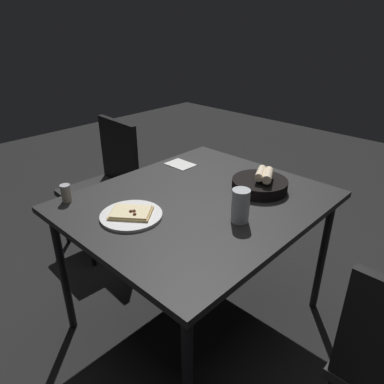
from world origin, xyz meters
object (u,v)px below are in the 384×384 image
object	(u,v)px
bread_basket	(260,184)
pepper_shaker	(66,194)
pizza_plate	(131,215)
chair_far	(107,178)
dining_table	(198,210)
beer_glass	(240,208)

from	to	relation	value
bread_basket	pepper_shaker	xyz separation A→B (m)	(0.59, 0.73, 0.00)
pizza_plate	pepper_shaker	size ratio (longest dim) A/B	3.19
pizza_plate	pepper_shaker	distance (m)	0.36
pepper_shaker	pizza_plate	bearing A→B (deg)	-160.60
pizza_plate	bread_basket	bearing A→B (deg)	-112.29
pizza_plate	bread_basket	xyz separation A→B (m)	(-0.25, -0.61, 0.02)
chair_far	bread_basket	bearing A→B (deg)	-172.65
dining_table	chair_far	distance (m)	1.02
dining_table	pizza_plate	world-z (taller)	pizza_plate
beer_glass	chair_far	world-z (taller)	chair_far
bread_basket	pizza_plate	bearing A→B (deg)	67.71
pizza_plate	beer_glass	distance (m)	0.47
beer_glass	chair_far	bearing A→B (deg)	-7.40
dining_table	chair_far	world-z (taller)	chair_far
pizza_plate	beer_glass	xyz separation A→B (m)	(-0.36, -0.30, 0.05)
beer_glass	pepper_shaker	distance (m)	0.81
bread_basket	beer_glass	size ratio (longest dim) A/B	1.88
bread_basket	chair_far	xyz separation A→B (m)	(1.16, 0.15, -0.27)
bread_basket	beer_glass	bearing A→B (deg)	109.48
bread_basket	chair_far	bearing A→B (deg)	7.35
dining_table	beer_glass	xyz separation A→B (m)	(-0.27, 0.03, 0.12)
bread_basket	beer_glass	distance (m)	0.33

